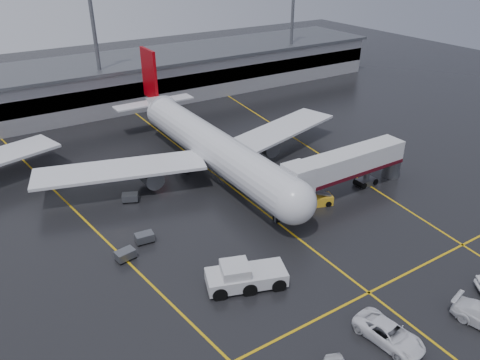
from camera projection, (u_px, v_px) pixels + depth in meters
ground at (245, 197)px, 61.09m from camera, size 220.00×220.00×0.00m
apron_line_centre at (245, 197)px, 61.09m from camera, size 0.25×90.00×0.02m
apron_line_stop at (369, 293)px, 44.62m from camera, size 60.00×0.25×0.02m
apron_line_left at (70, 206)px, 59.06m from camera, size 9.99×69.35×0.02m
apron_line_right at (303, 143)px, 77.13m from camera, size 7.57×69.64×0.02m
terminal at (118, 81)px, 94.97m from camera, size 122.00×19.00×8.60m
light_mast_mid at (95, 37)px, 83.45m from camera, size 3.00×1.20×25.45m
light_mast_right at (292, 17)px, 104.85m from camera, size 3.00×1.20×25.45m
main_airliner at (208, 143)px, 66.40m from camera, size 48.80×45.60×14.10m
jet_bridge at (346, 166)px, 60.43m from camera, size 19.90×3.40×6.05m
pushback_tractor at (244, 276)px, 45.06m from camera, size 8.36×5.55×2.77m
belt_loader at (316, 200)px, 59.14m from camera, size 4.35×2.96×2.54m
service_van_a at (389, 334)px, 38.87m from camera, size 3.55×6.42×1.70m
baggage_cart_a at (145, 237)px, 51.80m from camera, size 2.12×1.49×1.12m
baggage_cart_b at (125, 254)px, 48.99m from camera, size 2.19×1.61×1.12m
baggage_cart_c at (130, 197)px, 59.83m from camera, size 2.36×2.01×1.12m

